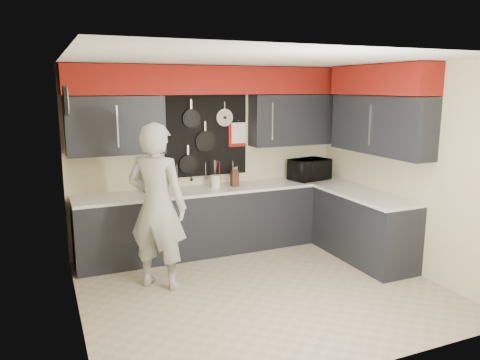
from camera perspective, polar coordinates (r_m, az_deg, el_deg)
name	(u,v)px	position (r m, az deg, el deg)	size (l,w,h in m)	color
ground	(261,289)	(5.60, 2.63, -13.12)	(4.00, 4.00, 0.00)	#B3A38B
back_wall_assembly	(213,109)	(6.58, -3.30, 8.64)	(4.00, 0.36, 2.60)	beige
right_wall_assembly	(383,116)	(6.35, 17.06, 7.46)	(0.36, 3.50, 2.60)	beige
left_wall_assembly	(73,192)	(4.70, -19.74, -1.40)	(0.05, 3.50, 2.60)	beige
base_cabinets	(258,221)	(6.60, 2.21, -5.04)	(3.95, 2.20, 0.92)	black
microwave	(309,169)	(7.17, 8.46, 1.28)	(0.58, 0.39, 0.32)	black
knife_block	(235,179)	(6.64, -0.65, 0.18)	(0.10, 0.10, 0.22)	#341D10
utensil_crock	(216,181)	(6.57, -3.00, -0.17)	(0.14, 0.14, 0.18)	white
coffee_maker	(153,178)	(6.36, -10.55, 0.21)	(0.25, 0.29, 0.37)	black
person	(157,207)	(5.43, -10.06, -3.23)	(0.71, 0.46, 1.93)	#B9B9B6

